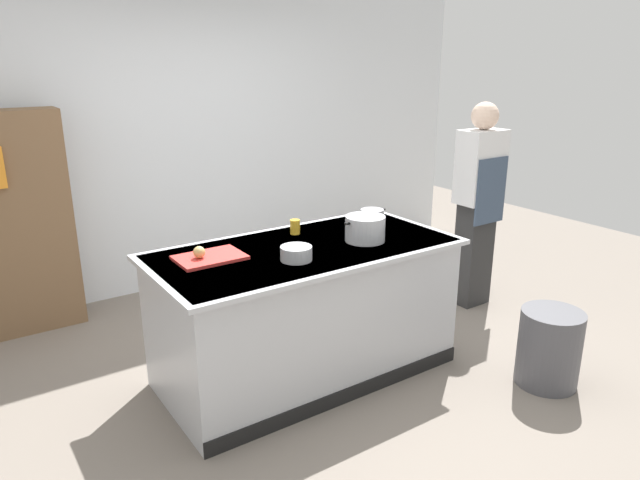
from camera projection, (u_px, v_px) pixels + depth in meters
ground_plane at (306, 371)px, 3.98m from camera, size 10.00×10.00×0.00m
back_wall at (177, 122)px, 5.18m from camera, size 6.40×0.12×3.00m
counter_island at (306, 309)px, 3.84m from camera, size 1.98×0.98×0.90m
cutting_board at (210, 258)px, 3.49m from camera, size 0.40×0.28×0.02m
onion at (199, 252)px, 3.44m from camera, size 0.07×0.07×0.07m
stock_pot at (365, 229)px, 3.81m from camera, size 0.33×0.26×0.17m
sauce_pan at (372, 216)px, 4.23m from camera, size 0.24×0.17×0.10m
mixing_bowl at (296, 253)px, 3.46m from camera, size 0.19×0.19×0.09m
juice_cup at (295, 227)px, 3.97m from camera, size 0.07×0.07×0.10m
trash_bin at (549, 348)px, 3.77m from camera, size 0.40×0.40×0.51m
person_chef at (478, 201)px, 4.82m from camera, size 0.38×0.25×1.72m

